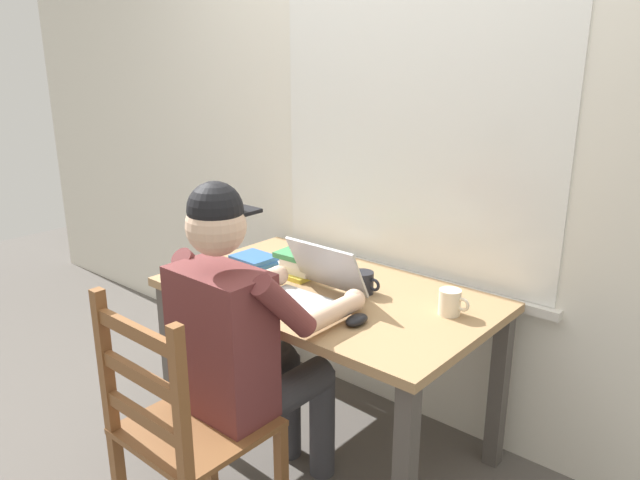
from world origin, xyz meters
TOP-DOWN VIEW (x-y plane):
  - ground_plane at (0.00, 0.00)m, footprint 8.00×8.00m
  - back_wall at (0.00, 0.46)m, footprint 6.00×0.08m
  - desk at (0.00, 0.00)m, footprint 1.30×0.77m
  - seated_person at (0.03, -0.46)m, footprint 0.50×0.60m
  - wooden_chair at (0.03, -0.74)m, footprint 0.42×0.42m
  - laptop at (0.03, -0.14)m, footprint 0.33×0.34m
  - computer_mouse at (0.28, -0.18)m, footprint 0.06×0.10m
  - coffee_mug_white at (0.49, 0.11)m, footprint 0.12×0.08m
  - coffee_mug_dark at (0.13, 0.07)m, footprint 0.12×0.09m
  - book_stack_main at (-0.18, 0.06)m, footprint 0.20×0.18m
  - book_stack_side at (-0.43, 0.02)m, footprint 0.19×0.15m
  - paper_pile_near_laptop at (-0.34, -0.24)m, footprint 0.23×0.20m
  - paper_pile_back_corner at (-0.34, 0.16)m, footprint 0.22×0.21m
  - landscape_photo_print at (-0.52, -0.21)m, footprint 0.15×0.12m

SIDE VIEW (x-z plane):
  - ground_plane at x=0.00m, z-range 0.00..0.00m
  - wooden_chair at x=0.03m, z-range -0.01..0.92m
  - desk at x=0.00m, z-range 0.26..0.96m
  - seated_person at x=0.03m, z-range 0.06..1.29m
  - landscape_photo_print at x=-0.52m, z-range 0.70..0.70m
  - paper_pile_back_corner at x=-0.34m, z-range 0.70..0.71m
  - paper_pile_near_laptop at x=-0.34m, z-range 0.70..0.72m
  - computer_mouse at x=0.28m, z-range 0.70..0.73m
  - book_stack_side at x=-0.43m, z-range 0.70..0.74m
  - coffee_mug_dark at x=0.13m, z-range 0.70..0.79m
  - coffee_mug_white at x=0.49m, z-range 0.70..0.79m
  - laptop at x=0.03m, z-range 0.64..0.86m
  - book_stack_main at x=-0.18m, z-range 0.70..0.81m
  - back_wall at x=0.00m, z-range 0.00..2.60m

